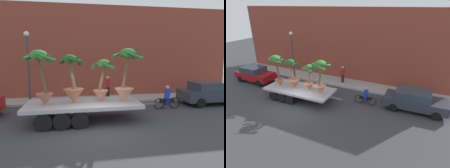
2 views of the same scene
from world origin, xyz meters
TOP-DOWN VIEW (x-y plane):
  - ground_plane at (0.00, 0.00)m, footprint 60.00×60.00m
  - sidewalk at (0.00, 6.10)m, footprint 24.00×2.20m
  - building_facade at (0.00, 7.80)m, footprint 24.00×1.20m
  - flatbed_trailer at (-0.90, 1.40)m, footprint 6.88×2.62m
  - potted_palm_rear at (-1.19, 1.34)m, footprint 1.29×1.29m
  - potted_palm_middle at (0.31, 1.48)m, footprint 1.22×1.27m
  - potted_palm_front at (1.52, 1.21)m, footprint 1.57×1.59m
  - potted_palm_extra at (-2.66, 1.21)m, footprint 1.58×1.65m
  - cyclist at (4.69, 2.94)m, footprint 1.84×0.36m
  - parked_car at (8.35, 3.64)m, footprint 4.59×2.04m
  - pedestrian_near_gate at (1.29, 6.01)m, footprint 0.36×0.36m
  - street_lamp at (-4.21, 5.30)m, footprint 0.36×0.36m

SIDE VIEW (x-z plane):
  - ground_plane at x=0.00m, z-range 0.00..0.00m
  - sidewalk at x=0.00m, z-range 0.00..0.15m
  - cyclist at x=4.69m, z-range -0.10..1.44m
  - flatbed_trailer at x=-0.90m, z-range 0.28..1.26m
  - parked_car at x=8.35m, z-range 0.04..1.62m
  - pedestrian_near_gate at x=1.29m, z-range 0.19..1.90m
  - potted_palm_rear at x=-1.19m, z-range 0.70..3.18m
  - potted_palm_middle at x=0.31m, z-range 0.93..3.15m
  - potted_palm_front at x=1.52m, z-range 0.84..3.63m
  - potted_palm_extra at x=-2.66m, z-range 1.16..3.85m
  - street_lamp at x=-4.21m, z-range 0.82..5.65m
  - building_facade at x=0.00m, z-range 0.00..7.33m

